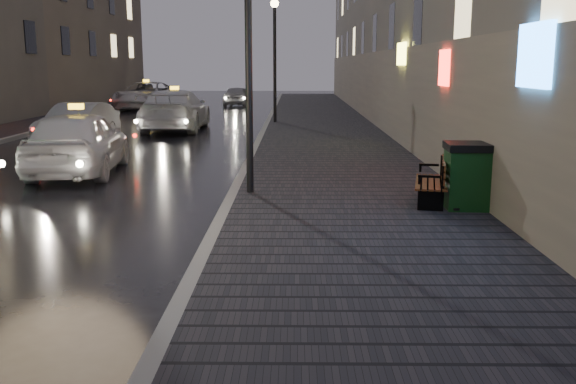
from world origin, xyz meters
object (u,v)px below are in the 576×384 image
trash_bin (467,175)px  car_left_mid (78,124)px  car_far (237,96)px  lamp_far (275,45)px  taxi_near (78,142)px  taxi_mid (175,110)px  taxi_far (147,96)px  bench (435,181)px  lamp_near (248,21)px

trash_bin → car_left_mid: car_left_mid is taller
car_far → lamp_far: bearing=105.8°
car_far → taxi_near: bearing=90.3°
taxi_mid → car_far: (1.16, 15.66, -0.19)m
taxi_far → taxi_mid: bearing=-65.0°
taxi_far → bench: bearing=-59.9°
lamp_far → taxi_far: 13.43m
taxi_near → taxi_mid: bearing=-97.6°
lamp_far → taxi_near: size_ratio=1.13×
car_left_mid → trash_bin: bearing=-40.0°
bench → taxi_near: (-7.93, 4.00, 0.24)m
taxi_near → car_left_mid: size_ratio=1.12×
lamp_far → taxi_far: bearing=128.0°
lamp_far → trash_bin: lamp_far is taller
trash_bin → car_left_mid: size_ratio=0.28×
taxi_mid → car_left_mid: bearing=60.4°
car_far → trash_bin: bearing=106.2°
lamp_far → taxi_far: (-8.10, 10.38, -2.67)m
car_left_mid → taxi_far: bearing=100.6°
car_left_mid → bench: bearing=-40.1°
lamp_near → taxi_near: bearing=146.0°
lamp_near → trash_bin: bearing=-20.0°
bench → taxi_near: bearing=164.7°
lamp_far → car_far: lamp_far is taller
car_left_mid → taxi_mid: size_ratio=0.73×
trash_bin → taxi_mid: taxi_mid is taller
trash_bin → taxi_mid: 17.13m
lamp_near → taxi_near: size_ratio=1.13×
lamp_far → taxi_near: 14.00m
lamp_near → taxi_mid: lamp_near is taller
taxi_mid → trash_bin: bearing=117.1°
lamp_far → car_left_mid: 9.85m
lamp_far → trash_bin: size_ratio=4.50×
lamp_near → taxi_mid: bearing=106.4°
lamp_near → taxi_far: size_ratio=0.89×
bench → car_far: car_far is taller
lamp_near → lamp_far: same height
lamp_near → taxi_near: 6.00m
lamp_far → trash_bin: bearing=-77.2°
taxi_mid → taxi_far: size_ratio=0.97×
trash_bin → taxi_far: size_ratio=0.20×
lamp_far → lamp_near: bearing=-90.0°
taxi_mid → taxi_far: 13.29m
car_left_mid → taxi_mid: (2.51, 4.54, 0.14)m
bench → taxi_near: size_ratio=0.36×
lamp_far → taxi_mid: bearing=-150.5°
lamp_far → car_far: bearing=102.1°
bench → taxi_far: 29.72m
taxi_near → car_left_mid: bearing=-76.7°
car_left_mid → taxi_far: (-1.56, 17.19, 0.13)m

